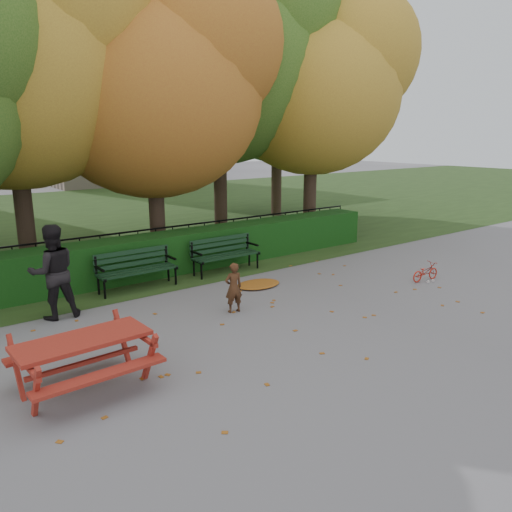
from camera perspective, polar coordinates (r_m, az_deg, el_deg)
ground at (r=9.38m, az=3.41°, el=-7.72°), size 90.00×90.00×0.00m
grass_strip at (r=21.65m, az=-21.49°, el=3.74°), size 90.00×90.00×0.00m
building_right at (r=37.31m, az=-16.32°, el=17.24°), size 9.00×6.00×12.00m
hedge at (r=12.82m, az=-9.73°, el=0.37°), size 13.00×0.90×1.00m
iron_fence at (r=13.52m, az=-11.32°, el=1.15°), size 14.00×0.04×1.02m
tree_b at (r=13.88m, az=-24.94°, el=20.75°), size 6.72×6.40×8.79m
tree_c at (r=14.23m, az=-10.23°, el=19.20°), size 6.30×6.00×8.00m
tree_d at (r=17.02m, az=-2.66°, el=22.40°), size 7.14×6.80×9.58m
tree_e at (r=17.47m, az=7.86°, el=19.10°), size 6.09×5.80×8.16m
tree_g at (r=21.65m, az=3.60°, el=18.92°), size 6.30×6.00×8.55m
bench_left at (r=11.58m, az=-13.59°, el=-1.18°), size 1.80×0.57×0.88m
bench_right at (r=12.69m, az=-3.66°, el=0.49°), size 1.80×0.57×0.88m
picnic_table at (r=7.29m, az=-19.15°, el=-10.07°), size 1.81×1.48×0.86m
leaf_pile at (r=11.60m, az=0.25°, el=-3.23°), size 1.25×1.01×0.08m
leaf_scatter at (r=9.59m, az=2.24°, el=-7.17°), size 9.00×5.70×0.01m
child at (r=9.81m, az=-2.58°, el=-3.62°), size 0.40×0.30×1.00m
adult at (r=10.13m, az=-22.19°, el=-1.71°), size 0.93×0.75×1.82m
bicycle at (r=12.61m, az=18.79°, el=-1.72°), size 0.86×0.36×0.44m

